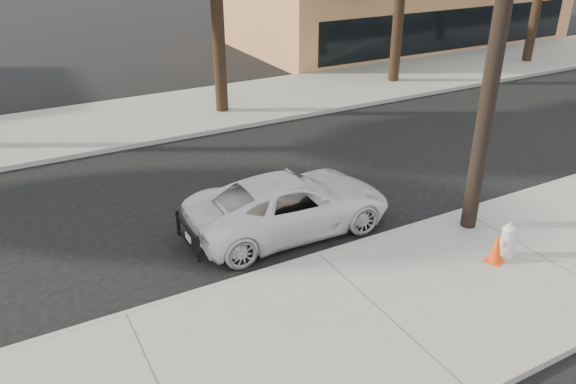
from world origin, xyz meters
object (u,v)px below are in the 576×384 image
object	(u,v)px
fire_hydrant	(507,241)
traffic_cone	(496,248)
utility_pole	(501,18)
police_cruiser	(290,204)

from	to	relation	value
fire_hydrant	traffic_cone	xyz separation A→B (m)	(-0.36, -0.05, -0.04)
utility_pole	police_cruiser	bearing A→B (deg)	149.78
fire_hydrant	utility_pole	bearing A→B (deg)	78.01
utility_pole	traffic_cone	xyz separation A→B (m)	(-0.62, -1.35, -4.25)
utility_pole	traffic_cone	world-z (taller)	utility_pole
traffic_cone	police_cruiser	bearing A→B (deg)	130.26
utility_pole	police_cruiser	xyz separation A→B (m)	(-3.48, 2.03, -4.05)
utility_pole	fire_hydrant	world-z (taller)	utility_pole
police_cruiser	traffic_cone	distance (m)	4.43
police_cruiser	traffic_cone	xyz separation A→B (m)	(2.86, -3.38, -0.19)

